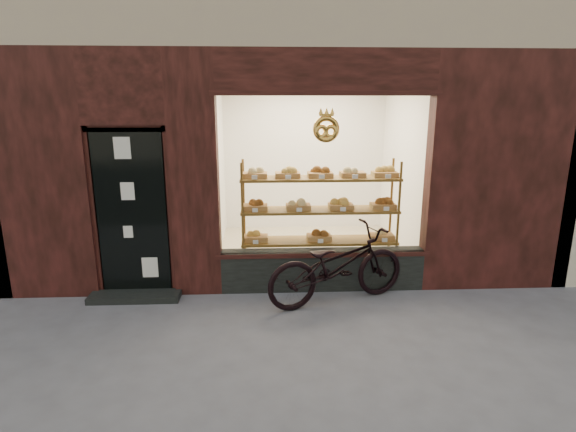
{
  "coord_description": "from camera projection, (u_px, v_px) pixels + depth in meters",
  "views": [
    {
      "loc": [
        -0.29,
        -3.55,
        2.46
      ],
      "look_at": [
        -0.02,
        2.0,
        1.06
      ],
      "focal_mm": 28.0,
      "sensor_mm": 36.0,
      "label": 1
    }
  ],
  "objects": [
    {
      "name": "ground",
      "position": [
        301.0,
        383.0,
        4.06
      ],
      "size": [
        90.0,
        90.0,
        0.0
      ],
      "primitive_type": "plane",
      "color": "#535259"
    },
    {
      "name": "bicycle",
      "position": [
        337.0,
        265.0,
        5.61
      ],
      "size": [
        1.98,
        1.24,
        0.98
      ],
      "primitive_type": "imported",
      "rotation": [
        0.0,
        0.0,
        1.91
      ],
      "color": "black",
      "rests_on": "ground"
    },
    {
      "name": "display_shelf",
      "position": [
        319.0,
        218.0,
        6.33
      ],
      "size": [
        2.2,
        0.45,
        1.7
      ],
      "color": "brown",
      "rests_on": "ground"
    }
  ]
}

